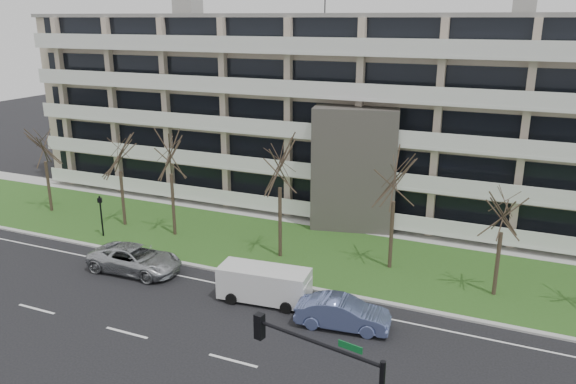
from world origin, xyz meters
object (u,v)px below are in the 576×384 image
at_px(blue_sedan, 343,313).
at_px(pedestrian_signal, 101,211).
at_px(white_van, 265,282).
at_px(silver_pickup, 135,259).

distance_m(blue_sedan, pedestrian_signal, 20.19).
bearing_deg(blue_sedan, white_van, 72.00).
bearing_deg(blue_sedan, pedestrian_signal, 68.79).
height_order(white_van, pedestrian_signal, pedestrian_signal).
bearing_deg(pedestrian_signal, white_van, -38.77).
relative_size(silver_pickup, pedestrian_signal, 1.92).
bearing_deg(silver_pickup, blue_sedan, -96.23).
relative_size(blue_sedan, white_van, 0.92).
bearing_deg(white_van, blue_sedan, -16.20).
bearing_deg(white_van, silver_pickup, 173.08).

